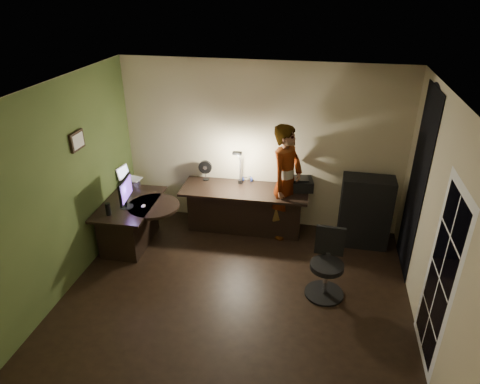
% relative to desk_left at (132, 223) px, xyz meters
% --- Properties ---
extents(floor, '(4.50, 4.00, 0.01)m').
position_rel_desk_left_xyz_m(floor, '(1.83, -0.90, -0.37)').
color(floor, black).
rests_on(floor, ground).
extents(ceiling, '(4.50, 4.00, 0.01)m').
position_rel_desk_left_xyz_m(ceiling, '(1.83, -0.90, 2.34)').
color(ceiling, silver).
rests_on(ceiling, floor).
extents(wall_back, '(4.50, 0.01, 2.70)m').
position_rel_desk_left_xyz_m(wall_back, '(1.83, 1.10, 0.99)').
color(wall_back, '#C0B38B').
rests_on(wall_back, floor).
extents(wall_front, '(4.50, 0.01, 2.70)m').
position_rel_desk_left_xyz_m(wall_front, '(1.83, -2.91, 0.99)').
color(wall_front, '#C0B38B').
rests_on(wall_front, floor).
extents(wall_left, '(0.01, 4.00, 2.70)m').
position_rel_desk_left_xyz_m(wall_left, '(-0.42, -0.90, 0.99)').
color(wall_left, '#C0B38B').
rests_on(wall_left, floor).
extents(wall_right, '(0.01, 4.00, 2.70)m').
position_rel_desk_left_xyz_m(wall_right, '(4.08, -0.90, 0.99)').
color(wall_right, '#C0B38B').
rests_on(wall_right, floor).
extents(green_wall_overlay, '(0.00, 4.00, 2.70)m').
position_rel_desk_left_xyz_m(green_wall_overlay, '(-0.41, -0.90, 0.99)').
color(green_wall_overlay, '#445828').
rests_on(green_wall_overlay, floor).
extents(arched_doorway, '(0.01, 0.90, 2.60)m').
position_rel_desk_left_xyz_m(arched_doorway, '(4.07, 0.25, 0.94)').
color(arched_doorway, black).
rests_on(arched_doorway, floor).
extents(french_door, '(0.02, 0.92, 2.10)m').
position_rel_desk_left_xyz_m(french_door, '(4.07, -1.45, 0.69)').
color(french_door, white).
rests_on(french_door, floor).
extents(framed_picture, '(0.04, 0.30, 0.25)m').
position_rel_desk_left_xyz_m(framed_picture, '(-0.39, -0.45, 1.49)').
color(framed_picture, black).
rests_on(framed_picture, wall_left).
extents(desk_left, '(0.82, 1.28, 0.73)m').
position_rel_desk_left_xyz_m(desk_left, '(0.00, 0.00, 0.00)').
color(desk_left, black).
rests_on(desk_left, floor).
extents(desk_right, '(2.03, 0.75, 0.76)m').
position_rel_desk_left_xyz_m(desk_right, '(1.64, 0.73, 0.01)').
color(desk_right, black).
rests_on(desk_right, floor).
extents(cabinet, '(0.76, 0.39, 1.14)m').
position_rel_desk_left_xyz_m(cabinet, '(3.52, 0.70, 0.21)').
color(cabinet, black).
rests_on(cabinet, floor).
extents(laptop_stand, '(0.33, 0.30, 0.11)m').
position_rel_desk_left_xyz_m(laptop_stand, '(-0.21, 0.59, 0.41)').
color(laptop_stand, silver).
rests_on(laptop_stand, desk_left).
extents(laptop, '(0.35, 0.34, 0.21)m').
position_rel_desk_left_xyz_m(laptop, '(-0.21, 0.59, 0.57)').
color(laptop, silver).
rests_on(laptop, laptop_stand).
extents(monitor, '(0.17, 0.52, 0.34)m').
position_rel_desk_left_xyz_m(monitor, '(0.02, -0.13, 0.52)').
color(monitor, black).
rests_on(monitor, desk_left).
extents(mouse, '(0.08, 0.10, 0.03)m').
position_rel_desk_left_xyz_m(mouse, '(0.26, -0.07, 0.37)').
color(mouse, silver).
rests_on(mouse, desk_left).
extents(phone, '(0.08, 0.14, 0.01)m').
position_rel_desk_left_xyz_m(phone, '(0.28, 0.24, 0.36)').
color(phone, black).
rests_on(phone, desk_left).
extents(pen, '(0.02, 0.14, 0.01)m').
position_rel_desk_left_xyz_m(pen, '(0.33, -0.13, 0.36)').
color(pen, black).
rests_on(pen, desk_left).
extents(speaker, '(0.10, 0.10, 0.19)m').
position_rel_desk_left_xyz_m(speaker, '(-0.13, -0.39, 0.45)').
color(speaker, black).
rests_on(speaker, desk_left).
extents(notepad, '(0.18, 0.22, 0.01)m').
position_rel_desk_left_xyz_m(notepad, '(0.28, -0.45, 0.36)').
color(notepad, silver).
rests_on(notepad, desk_left).
extents(desk_fan, '(0.23, 0.14, 0.34)m').
position_rel_desk_left_xyz_m(desk_fan, '(0.94, 0.95, 0.57)').
color(desk_fan, black).
rests_on(desk_fan, desk_right).
extents(headphones, '(0.19, 0.14, 0.08)m').
position_rel_desk_left_xyz_m(headphones, '(1.62, 1.04, 0.44)').
color(headphones, navy).
rests_on(headphones, desk_right).
extents(printer, '(0.49, 0.41, 0.19)m').
position_rel_desk_left_xyz_m(printer, '(2.48, 0.90, 0.49)').
color(printer, black).
rests_on(printer, desk_right).
extents(desk_lamp, '(0.22, 0.33, 0.68)m').
position_rel_desk_left_xyz_m(desk_lamp, '(1.53, 0.93, 0.73)').
color(desk_lamp, black).
rests_on(desk_lamp, desk_right).
extents(office_chair, '(0.54, 0.54, 0.92)m').
position_rel_desk_left_xyz_m(office_chair, '(2.98, -0.65, 0.10)').
color(office_chair, black).
rests_on(office_chair, floor).
extents(person, '(0.68, 0.79, 1.86)m').
position_rel_desk_left_xyz_m(person, '(2.29, 0.75, 0.57)').
color(person, '#D8A88C').
rests_on(person, floor).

